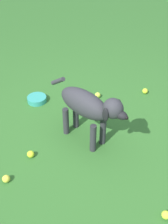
{
  "coord_description": "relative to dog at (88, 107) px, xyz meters",
  "views": [
    {
      "loc": [
        -1.54,
        1.17,
        1.98
      ],
      "look_at": [
        0.17,
        -0.16,
        0.32
      ],
      "focal_mm": 47.37,
      "sensor_mm": 36.0,
      "label": 1
    }
  ],
  "objects": [
    {
      "name": "water_bowl",
      "position": [
        0.88,
        0.06,
        -0.38
      ],
      "size": [
        0.22,
        0.22,
        0.06
      ],
      "primitive_type": "cylinder",
      "color": "teal",
      "rests_on": "ground"
    },
    {
      "name": "tennis_ball_2",
      "position": [
        0.23,
        -1.05,
        -0.38
      ],
      "size": [
        0.07,
        0.07,
        0.07
      ],
      "primitive_type": "sphere",
      "color": "#C5D72E",
      "rests_on": "ground"
    },
    {
      "name": "tennis_ball_4",
      "position": [
        -1.03,
        0.07,
        -0.38
      ],
      "size": [
        0.07,
        0.07,
        0.07
      ],
      "primitive_type": "sphere",
      "color": "#C0DF35",
      "rests_on": "ground"
    },
    {
      "name": "tennis_ball_3",
      "position": [
        0.02,
        0.86,
        -0.38
      ],
      "size": [
        0.07,
        0.07,
        0.07
      ],
      "primitive_type": "sphere",
      "color": "#D3D43F",
      "rests_on": "ground"
    },
    {
      "name": "ground",
      "position": [
        -0.12,
        0.16,
        -0.41
      ],
      "size": [
        14.0,
        14.0,
        0.0
      ],
      "primitive_type": "plane",
      "color": "#2D6026"
    },
    {
      "name": "dog",
      "position": [
        0.0,
        0.0,
        0.0
      ],
      "size": [
        0.91,
        0.3,
        0.62
      ],
      "rotation": [
        0.0,
        0.0,
        3.3
      ],
      "color": "#2D2D33",
      "rests_on": "ground"
    },
    {
      "name": "tennis_ball_1",
      "position": [
        0.51,
        -0.55,
        -0.38
      ],
      "size": [
        0.07,
        0.07,
        0.07
      ],
      "primitive_type": "sphere",
      "color": "#C5D941",
      "rests_on": "ground"
    },
    {
      "name": "tennis_ball_0",
      "position": [
        0.14,
        0.56,
        -0.38
      ],
      "size": [
        0.07,
        0.07,
        0.07
      ],
      "primitive_type": "sphere",
      "color": "#C9DA2A",
      "rests_on": "ground"
    }
  ]
}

